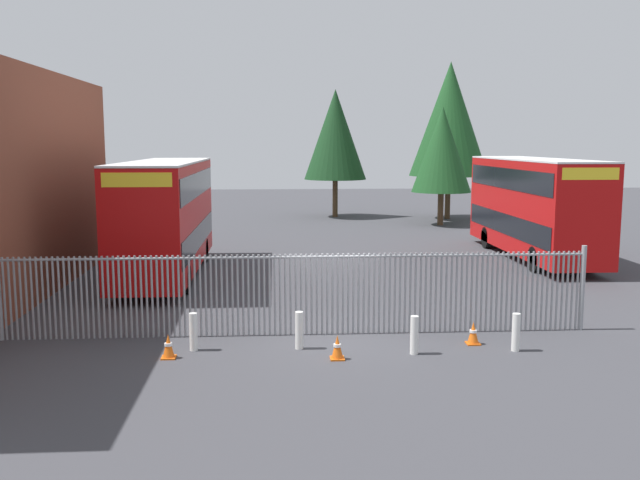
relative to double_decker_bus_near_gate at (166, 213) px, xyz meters
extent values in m
plane|color=#3D3D42|center=(5.62, -0.65, -2.42)|extent=(100.00, 100.00, 0.00)
cylinder|color=gray|center=(-2.86, -8.65, -1.32)|extent=(0.06, 0.06, 2.20)
cylinder|color=gray|center=(-2.72, -8.65, -1.32)|extent=(0.06, 0.06, 2.20)
cylinder|color=gray|center=(-2.58, -8.65, -1.32)|extent=(0.06, 0.06, 2.20)
cylinder|color=gray|center=(-2.44, -8.65, -1.32)|extent=(0.06, 0.06, 2.20)
cylinder|color=gray|center=(-2.30, -8.65, -1.32)|extent=(0.06, 0.06, 2.20)
cylinder|color=gray|center=(-2.16, -8.65, -1.32)|extent=(0.06, 0.06, 2.20)
cylinder|color=gray|center=(-2.02, -8.65, -1.32)|extent=(0.06, 0.06, 2.20)
cylinder|color=gray|center=(-1.88, -8.65, -1.32)|extent=(0.06, 0.06, 2.20)
cylinder|color=gray|center=(-1.74, -8.65, -1.32)|extent=(0.06, 0.06, 2.20)
cylinder|color=gray|center=(-1.60, -8.65, -1.32)|extent=(0.06, 0.06, 2.20)
cylinder|color=gray|center=(-1.46, -8.65, -1.32)|extent=(0.06, 0.06, 2.20)
cylinder|color=gray|center=(-1.32, -8.65, -1.32)|extent=(0.06, 0.06, 2.20)
cylinder|color=gray|center=(-1.18, -8.65, -1.32)|extent=(0.06, 0.06, 2.20)
cylinder|color=gray|center=(-1.04, -8.65, -1.32)|extent=(0.06, 0.06, 2.20)
cylinder|color=gray|center=(-0.90, -8.65, -1.32)|extent=(0.06, 0.06, 2.20)
cylinder|color=gray|center=(-0.76, -8.65, -1.32)|extent=(0.06, 0.06, 2.20)
cylinder|color=gray|center=(-0.62, -8.65, -1.32)|extent=(0.06, 0.06, 2.20)
cylinder|color=gray|center=(-0.48, -8.65, -1.32)|extent=(0.06, 0.06, 2.20)
cylinder|color=gray|center=(-0.34, -8.65, -1.32)|extent=(0.06, 0.06, 2.20)
cylinder|color=gray|center=(-0.20, -8.65, -1.32)|extent=(0.06, 0.06, 2.20)
cylinder|color=gray|center=(-0.06, -8.65, -1.32)|extent=(0.06, 0.06, 2.20)
cylinder|color=gray|center=(0.08, -8.65, -1.32)|extent=(0.06, 0.06, 2.20)
cylinder|color=gray|center=(0.22, -8.65, -1.32)|extent=(0.06, 0.06, 2.20)
cylinder|color=gray|center=(0.36, -8.65, -1.32)|extent=(0.06, 0.06, 2.20)
cylinder|color=gray|center=(0.50, -8.65, -1.32)|extent=(0.06, 0.06, 2.20)
cylinder|color=gray|center=(0.64, -8.65, -1.32)|extent=(0.06, 0.06, 2.20)
cylinder|color=gray|center=(0.78, -8.65, -1.32)|extent=(0.06, 0.06, 2.20)
cylinder|color=gray|center=(0.93, -8.65, -1.32)|extent=(0.06, 0.06, 2.20)
cylinder|color=gray|center=(1.07, -8.65, -1.32)|extent=(0.06, 0.06, 2.20)
cylinder|color=gray|center=(1.21, -8.65, -1.32)|extent=(0.06, 0.06, 2.20)
cylinder|color=gray|center=(1.35, -8.65, -1.32)|extent=(0.06, 0.06, 2.20)
cylinder|color=gray|center=(1.49, -8.65, -1.32)|extent=(0.06, 0.06, 2.20)
cylinder|color=gray|center=(1.63, -8.65, -1.32)|extent=(0.06, 0.06, 2.20)
cylinder|color=gray|center=(1.77, -8.65, -1.32)|extent=(0.06, 0.06, 2.20)
cylinder|color=gray|center=(1.91, -8.65, -1.32)|extent=(0.06, 0.06, 2.20)
cylinder|color=gray|center=(2.05, -8.65, -1.32)|extent=(0.06, 0.06, 2.20)
cylinder|color=gray|center=(2.19, -8.65, -1.32)|extent=(0.06, 0.06, 2.20)
cylinder|color=gray|center=(2.33, -8.65, -1.32)|extent=(0.06, 0.06, 2.20)
cylinder|color=gray|center=(2.47, -8.65, -1.32)|extent=(0.06, 0.06, 2.20)
cylinder|color=gray|center=(2.61, -8.65, -1.32)|extent=(0.06, 0.06, 2.20)
cylinder|color=gray|center=(2.75, -8.65, -1.32)|extent=(0.06, 0.06, 2.20)
cylinder|color=gray|center=(2.89, -8.65, -1.32)|extent=(0.06, 0.06, 2.20)
cylinder|color=gray|center=(3.03, -8.65, -1.32)|extent=(0.06, 0.06, 2.20)
cylinder|color=gray|center=(3.17, -8.65, -1.32)|extent=(0.06, 0.06, 2.20)
cylinder|color=gray|center=(3.31, -8.65, -1.32)|extent=(0.06, 0.06, 2.20)
cylinder|color=gray|center=(3.45, -8.65, -1.32)|extent=(0.06, 0.06, 2.20)
cylinder|color=gray|center=(3.59, -8.65, -1.32)|extent=(0.06, 0.06, 2.20)
cylinder|color=gray|center=(3.73, -8.65, -1.32)|extent=(0.06, 0.06, 2.20)
cylinder|color=gray|center=(3.87, -8.65, -1.32)|extent=(0.06, 0.06, 2.20)
cylinder|color=gray|center=(4.01, -8.65, -1.32)|extent=(0.06, 0.06, 2.20)
cylinder|color=gray|center=(4.15, -8.65, -1.32)|extent=(0.06, 0.06, 2.20)
cylinder|color=gray|center=(4.29, -8.65, -1.32)|extent=(0.06, 0.06, 2.20)
cylinder|color=gray|center=(4.43, -8.65, -1.32)|extent=(0.06, 0.06, 2.20)
cylinder|color=gray|center=(4.57, -8.65, -1.32)|extent=(0.06, 0.06, 2.20)
cylinder|color=gray|center=(4.71, -8.65, -1.32)|extent=(0.06, 0.06, 2.20)
cylinder|color=gray|center=(4.85, -8.65, -1.32)|extent=(0.06, 0.06, 2.20)
cylinder|color=gray|center=(4.99, -8.65, -1.32)|extent=(0.06, 0.06, 2.20)
cylinder|color=gray|center=(5.13, -8.65, -1.32)|extent=(0.06, 0.06, 2.20)
cylinder|color=gray|center=(5.27, -8.65, -1.32)|extent=(0.06, 0.06, 2.20)
cylinder|color=gray|center=(5.41, -8.65, -1.32)|extent=(0.06, 0.06, 2.20)
cylinder|color=gray|center=(5.55, -8.65, -1.32)|extent=(0.06, 0.06, 2.20)
cylinder|color=gray|center=(5.70, -8.65, -1.32)|extent=(0.06, 0.06, 2.20)
cylinder|color=gray|center=(5.84, -8.65, -1.32)|extent=(0.06, 0.06, 2.20)
cylinder|color=gray|center=(5.98, -8.65, -1.32)|extent=(0.06, 0.06, 2.20)
cylinder|color=gray|center=(6.12, -8.65, -1.32)|extent=(0.06, 0.06, 2.20)
cylinder|color=gray|center=(6.26, -8.65, -1.32)|extent=(0.06, 0.06, 2.20)
cylinder|color=gray|center=(6.40, -8.65, -1.32)|extent=(0.06, 0.06, 2.20)
cylinder|color=gray|center=(6.54, -8.65, -1.32)|extent=(0.06, 0.06, 2.20)
cylinder|color=gray|center=(6.68, -8.65, -1.32)|extent=(0.06, 0.06, 2.20)
cylinder|color=gray|center=(6.82, -8.65, -1.32)|extent=(0.06, 0.06, 2.20)
cylinder|color=gray|center=(6.96, -8.65, -1.32)|extent=(0.06, 0.06, 2.20)
cylinder|color=gray|center=(7.10, -8.65, -1.32)|extent=(0.06, 0.06, 2.20)
cylinder|color=gray|center=(7.24, -8.65, -1.32)|extent=(0.06, 0.06, 2.20)
cylinder|color=gray|center=(7.38, -8.65, -1.32)|extent=(0.06, 0.06, 2.20)
cylinder|color=gray|center=(7.52, -8.65, -1.32)|extent=(0.06, 0.06, 2.20)
cylinder|color=gray|center=(7.66, -8.65, -1.32)|extent=(0.06, 0.06, 2.20)
cylinder|color=gray|center=(7.80, -8.65, -1.32)|extent=(0.06, 0.06, 2.20)
cylinder|color=gray|center=(7.94, -8.65, -1.32)|extent=(0.06, 0.06, 2.20)
cylinder|color=gray|center=(8.08, -8.65, -1.32)|extent=(0.06, 0.06, 2.20)
cylinder|color=gray|center=(8.22, -8.65, -1.32)|extent=(0.06, 0.06, 2.20)
cylinder|color=gray|center=(8.36, -8.65, -1.32)|extent=(0.06, 0.06, 2.20)
cylinder|color=gray|center=(8.50, -8.65, -1.32)|extent=(0.06, 0.06, 2.20)
cylinder|color=gray|center=(8.64, -8.65, -1.32)|extent=(0.06, 0.06, 2.20)
cylinder|color=gray|center=(8.78, -8.65, -1.32)|extent=(0.06, 0.06, 2.20)
cylinder|color=gray|center=(8.92, -8.65, -1.32)|extent=(0.06, 0.06, 2.20)
cylinder|color=gray|center=(9.06, -8.65, -1.32)|extent=(0.06, 0.06, 2.20)
cylinder|color=gray|center=(9.20, -8.65, -1.32)|extent=(0.06, 0.06, 2.20)
cylinder|color=gray|center=(9.34, -8.65, -1.32)|extent=(0.06, 0.06, 2.20)
cylinder|color=gray|center=(9.48, -8.65, -1.32)|extent=(0.06, 0.06, 2.20)
cylinder|color=gray|center=(9.62, -8.65, -1.32)|extent=(0.06, 0.06, 2.20)
cylinder|color=gray|center=(9.76, -8.65, -1.32)|extent=(0.06, 0.06, 2.20)
cylinder|color=gray|center=(9.90, -8.65, -1.32)|extent=(0.06, 0.06, 2.20)
cylinder|color=gray|center=(10.04, -8.65, -1.32)|extent=(0.06, 0.06, 2.20)
cylinder|color=gray|center=(10.18, -8.65, -1.32)|extent=(0.06, 0.06, 2.20)
cylinder|color=gray|center=(10.32, -8.65, -1.32)|extent=(0.06, 0.06, 2.20)
cylinder|color=gray|center=(10.47, -8.65, -1.32)|extent=(0.06, 0.06, 2.20)
cylinder|color=gray|center=(10.61, -8.65, -1.32)|extent=(0.06, 0.06, 2.20)
cylinder|color=gray|center=(10.75, -8.65, -1.32)|extent=(0.06, 0.06, 2.20)
cylinder|color=gray|center=(10.89, -8.65, -1.32)|extent=(0.06, 0.06, 2.20)
cylinder|color=gray|center=(11.03, -8.65, -1.32)|extent=(0.06, 0.06, 2.20)
cylinder|color=gray|center=(11.17, -8.65, -1.32)|extent=(0.06, 0.06, 2.20)
cylinder|color=gray|center=(11.31, -8.65, -1.32)|extent=(0.06, 0.06, 2.20)
cylinder|color=gray|center=(11.45, -8.65, -1.32)|extent=(0.06, 0.06, 2.20)
cylinder|color=gray|center=(11.59, -8.65, -1.32)|extent=(0.06, 0.06, 2.20)
cylinder|color=gray|center=(11.73, -8.65, -1.32)|extent=(0.06, 0.06, 2.20)
cylinder|color=gray|center=(11.87, -8.65, -1.32)|extent=(0.06, 0.06, 2.20)
cylinder|color=gray|center=(12.01, -8.65, -1.32)|extent=(0.06, 0.06, 2.20)
cylinder|color=gray|center=(12.15, -8.65, -1.32)|extent=(0.06, 0.06, 2.20)
cylinder|color=gray|center=(12.29, -8.65, -1.32)|extent=(0.06, 0.06, 2.20)
cylinder|color=gray|center=(12.43, -8.65, -1.32)|extent=(0.06, 0.06, 2.20)
cylinder|color=gray|center=(12.57, -8.65, -1.32)|extent=(0.06, 0.06, 2.20)
cylinder|color=gray|center=(4.78, -8.65, -0.30)|extent=(15.57, 0.07, 0.07)
cylinder|color=gray|center=(12.57, -8.65, -1.25)|extent=(0.14, 0.14, 2.35)
cube|color=#B70C0C|center=(0.00, 0.01, -0.07)|extent=(2.50, 10.80, 4.00)
cube|color=black|center=(0.00, 0.01, -0.87)|extent=(2.54, 10.37, 0.90)
cube|color=black|center=(0.00, 0.01, 1.13)|extent=(2.54, 10.37, 0.90)
cube|color=yellow|center=(0.00, -5.34, 1.58)|extent=(2.12, 0.12, 0.44)
cube|color=silver|center=(0.00, 0.01, 1.96)|extent=(2.50, 10.80, 0.08)
cylinder|color=black|center=(-1.10, -3.34, -1.90)|extent=(0.30, 1.04, 1.04)
cylinder|color=black|center=(1.10, -3.34, -1.90)|extent=(0.30, 1.04, 1.04)
cylinder|color=black|center=(-1.10, 2.98, -1.90)|extent=(0.30, 1.04, 1.04)
cylinder|color=black|center=(1.10, 2.98, -1.90)|extent=(0.30, 1.04, 1.04)
cube|color=#B70C0C|center=(15.60, 3.08, -0.07)|extent=(2.50, 10.80, 4.00)
cube|color=black|center=(15.60, 3.08, -0.87)|extent=(2.54, 10.37, 0.90)
cube|color=black|center=(15.60, 3.08, 1.13)|extent=(2.54, 10.37, 0.90)
cube|color=yellow|center=(15.60, -2.27, 1.58)|extent=(2.12, 0.12, 0.44)
cube|color=silver|center=(15.60, 3.08, 1.96)|extent=(2.50, 10.80, 0.08)
cylinder|color=black|center=(14.50, -0.27, -1.90)|extent=(0.30, 1.04, 1.04)
cylinder|color=black|center=(16.70, -0.27, -1.90)|extent=(0.30, 1.04, 1.04)
cylinder|color=black|center=(14.50, 6.05, -1.90)|extent=(0.30, 1.04, 1.04)
cylinder|color=black|center=(16.70, 6.05, -1.90)|extent=(0.30, 1.04, 1.04)
cylinder|color=silver|center=(2.13, -9.90, -1.95)|extent=(0.20, 0.20, 0.95)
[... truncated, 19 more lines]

